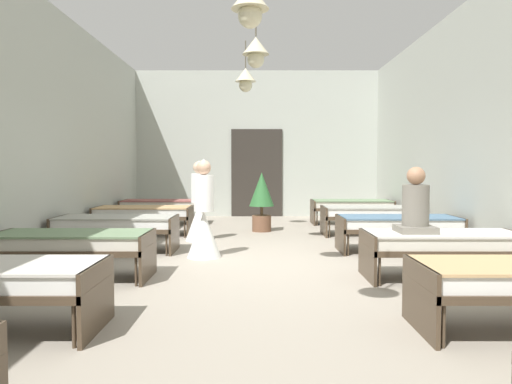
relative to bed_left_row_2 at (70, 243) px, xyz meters
The scene contains 14 objects.
ground_plane 2.51m from the bed_left_row_2, 22.71° to the left, with size 7.24×13.74×0.10m, color #9E9384.
room_shell 3.65m from the bed_left_row_2, 46.39° to the left, with size 7.04×13.34×4.00m.
bed_left_row_2 is the anchor object (origin of this frame).
bed_right_row_2 4.54m from the bed_left_row_2, ahead, with size 1.90×0.84×0.57m.
bed_left_row_3 1.90m from the bed_left_row_2, 90.00° to the left, with size 1.90×0.84×0.57m.
bed_right_row_3 4.92m from the bed_left_row_2, 22.71° to the left, with size 1.90×0.84×0.57m.
bed_left_row_4 3.80m from the bed_left_row_2, 90.00° to the left, with size 1.90×0.84×0.57m.
bed_right_row_4 5.92m from the bed_left_row_2, 39.93° to the left, with size 1.90×0.84×0.57m.
bed_left_row_5 5.70m from the bed_left_row_2, 90.00° to the left, with size 1.90×0.84×0.57m.
bed_right_row_5 7.29m from the bed_left_row_2, 51.47° to the left, with size 1.90×0.84×0.57m.
nurse_near_aisle 3.31m from the bed_left_row_2, 68.78° to the left, with size 0.52×0.52×1.49m.
nurse_mid_aisle 2.04m from the bed_left_row_2, 44.09° to the left, with size 0.52×0.52×1.49m.
patient_seated_secondary 4.21m from the bed_left_row_2, ahead, with size 0.44×0.44×0.80m.
potted_plant 4.98m from the bed_left_row_2, 61.51° to the left, with size 0.53×0.53×1.25m.
Camera 1 is at (-0.02, -6.82, 1.38)m, focal length 34.02 mm.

